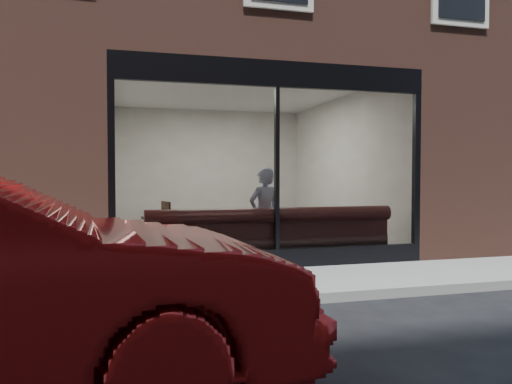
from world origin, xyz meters
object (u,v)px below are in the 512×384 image
object	(u,v)px
banquette	(269,250)
person	(264,215)
cafe_table_left	(164,218)
cafe_table_right	(292,212)
cafe_chair_left	(156,239)

from	to	relation	value
banquette	person	world-z (taller)	person
cafe_table_left	cafe_table_right	xyz separation A→B (m)	(2.51, 0.74, 0.00)
banquette	cafe_table_left	distance (m)	1.81
cafe_table_right	cafe_chair_left	xyz separation A→B (m)	(-2.54, 0.47, -0.50)
person	cafe_table_right	xyz separation A→B (m)	(0.89, 1.08, -0.05)
cafe_table_left	cafe_table_right	bearing A→B (deg)	16.53
person	cafe_chair_left	size ratio (longest dim) A/B	3.80
cafe_table_right	cafe_chair_left	world-z (taller)	cafe_table_right
cafe_chair_left	person	bearing A→B (deg)	122.24
banquette	person	distance (m)	0.60
person	cafe_table_right	world-z (taller)	person
person	cafe_chair_left	xyz separation A→B (m)	(-1.66, 1.55, -0.55)
person	cafe_table_right	distance (m)	1.40
banquette	person	size ratio (longest dim) A/B	2.54
cafe_table_left	cafe_table_right	distance (m)	2.62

